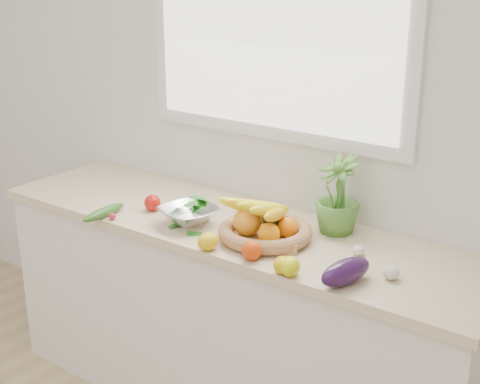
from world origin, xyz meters
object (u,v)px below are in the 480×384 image
Objects in this scene: eggplant at (346,272)px; potted_herb at (337,195)px; apple at (152,203)px; colander_with_spinach at (189,211)px; cucumber at (104,212)px; fruit_basket at (264,226)px.

potted_herb is (-0.25, 0.38, 0.11)m from eggplant.
apple is 0.23m from colander_with_spinach.
cucumber is at bearing -156.17° from colander_with_spinach.
cucumber is 0.72× the size of potted_herb.
eggplant is 0.67× the size of potted_herb.
eggplant is 0.45× the size of fruit_basket.
eggplant is 0.46m from fruit_basket.
cucumber is (-0.11, -0.18, -0.01)m from apple.
colander_with_spinach is at bearing -150.96° from potted_herb.
eggplant is 0.78m from colander_with_spinach.
apple is 0.57m from fruit_basket.
eggplant reaches higher than apple.
apple reaches higher than cucumber.
fruit_basket is at bearing 17.25° from cucumber.
cucumber is 0.85× the size of colander_with_spinach.
fruit_basket reaches higher than apple.
apple is 0.31× the size of cucumber.
cucumber is at bearing -162.75° from fruit_basket.
colander_with_spinach is (0.34, 0.15, 0.04)m from cucumber.
potted_herb is at bearing 29.04° from colander_with_spinach.
colander_with_spinach reaches higher than eggplant.
apple is 0.26× the size of colander_with_spinach.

